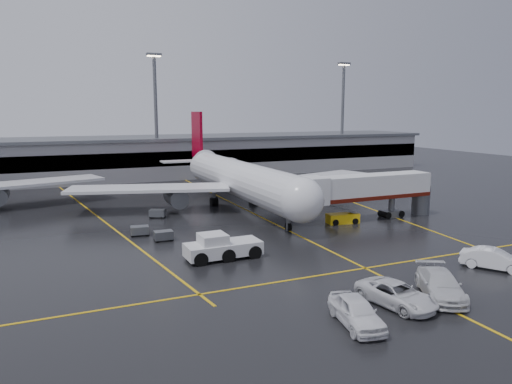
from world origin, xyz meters
name	(u,v)px	position (x,y,z in m)	size (l,w,h in m)	color
ground	(264,218)	(0.00, 0.00, 0.00)	(220.00, 220.00, 0.00)	black
apron_line_centre	(264,218)	(0.00, 0.00, 0.01)	(0.25, 90.00, 0.02)	gold
apron_line_stop	(365,268)	(0.00, -22.00, 0.01)	(60.00, 0.25, 0.02)	gold
apron_line_left	(98,217)	(-20.00, 10.00, 0.01)	(0.25, 70.00, 0.02)	gold
apron_line_right	(337,197)	(18.00, 10.00, 0.01)	(0.25, 70.00, 0.02)	gold
terminal	(174,156)	(0.00, 47.93, 4.32)	(122.00, 19.00, 8.60)	gray
light_mast_mid	(156,109)	(-5.00, 42.00, 14.47)	(3.00, 1.20, 25.45)	#595B60
light_mast_right	(343,109)	(40.00, 42.00, 14.47)	(3.00, 1.20, 25.45)	#595B60
main_airliner	(237,178)	(0.00, 9.70, 4.21)	(48.80, 45.60, 14.10)	silver
jet_bridge	(367,190)	(11.87, -6.00, 3.93)	(19.90, 3.40, 6.05)	silver
pushback_tractor	(221,248)	(-10.91, -14.04, 1.04)	(7.33, 3.24, 2.60)	silver
belt_loader	(343,218)	(8.06, -6.36, 0.63)	(4.22, 2.38, 2.54)	#E6B50E
service_van_a	(396,294)	(-3.03, -29.76, 0.86)	(2.86, 6.20, 1.72)	silver
service_van_b	(440,285)	(1.13, -29.76, 0.97)	(2.71, 6.66, 1.93)	silver
service_van_c	(494,259)	(10.39, -26.77, 0.92)	(1.95, 5.59, 1.84)	white
service_van_d	(356,311)	(-7.57, -31.24, 0.95)	(2.24, 5.57, 1.90)	white
baggage_cart_a	(163,235)	(-14.59, -5.59, 0.63)	(2.02, 1.33, 1.12)	#595B60
baggage_cart_b	(140,230)	(-16.58, -2.32, 0.63)	(2.14, 1.53, 1.12)	#595B60
baggage_cart_c	(157,213)	(-12.78, 6.08, 0.63)	(2.37, 2.05, 1.12)	#595B60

